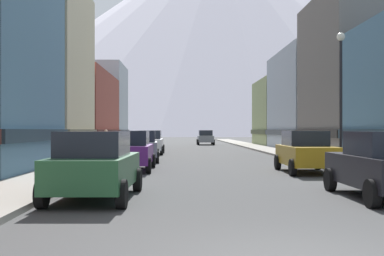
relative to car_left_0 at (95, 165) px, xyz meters
name	(u,v)px	position (x,y,z in m)	size (l,w,h in m)	color
sidewalk_left	(123,151)	(-2.45, 28.60, -0.82)	(2.50, 100.00, 0.15)	gray
sidewalk_right	(273,151)	(10.05, 28.60, -0.82)	(2.50, 100.00, 0.15)	gray
storefront_left_2	(31,75)	(-6.83, 17.60, 4.25)	(6.57, 8.55, 10.66)	beige
storefront_left_3	(71,114)	(-6.92, 29.20, 2.29)	(6.75, 13.61, 6.64)	brown
storefront_left_4	(92,108)	(-7.13, 40.40, 3.31)	(7.16, 8.53, 8.73)	#99A5B2
storefront_right_2	(379,80)	(15.66, 20.18, 4.31)	(9.01, 10.17, 10.77)	#66605B
storefront_right_3	(323,102)	(15.27, 32.18, 3.43)	(8.23, 12.97, 8.98)	#99A5B2
storefront_right_4	(292,114)	(15.17, 44.19, 2.73)	(8.04, 10.40, 7.53)	#8C9966
car_left_0	(95,165)	(0.00, 0.00, 0.00)	(2.16, 4.45, 1.78)	#265933
car_left_1	(130,150)	(0.00, 9.33, 0.00)	(2.08, 4.41, 1.78)	#591E72
car_left_2	(141,146)	(0.00, 15.72, 0.00)	(2.22, 4.47, 1.78)	slate
car_left_3	(150,142)	(0.00, 24.60, 0.00)	(2.06, 4.40, 1.78)	silver
car_right_0	(384,165)	(7.60, -0.09, 0.00)	(2.08, 4.41, 1.78)	black
car_right_1	(306,151)	(7.60, 8.08, 0.00)	(2.12, 4.43, 1.78)	#B28419
car_driving_0	(205,137)	(5.40, 48.15, 0.00)	(2.06, 4.40, 1.78)	slate
pedestrian_0	(106,144)	(-2.45, 18.72, 0.03)	(0.36, 0.36, 1.70)	navy
streetlamp_right	(341,80)	(9.15, 8.18, 3.09)	(0.36, 0.36, 5.86)	black
mountain_backdrop	(221,34)	(24.19, 253.60, 52.07)	(280.31, 280.31, 105.94)	silver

